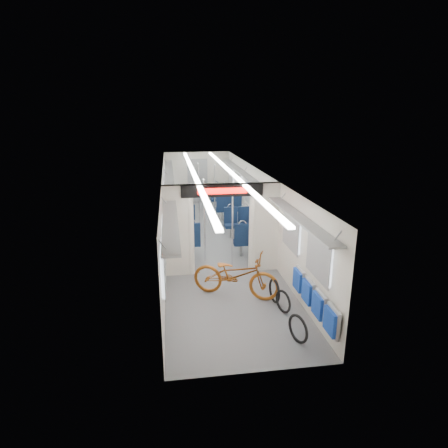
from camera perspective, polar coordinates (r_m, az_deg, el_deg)
name	(u,v)px	position (r m, az deg, el deg)	size (l,w,h in m)	color
carriage	(214,200)	(10.96, -1.60, 3.65)	(12.00, 12.02, 2.31)	#515456
bicycle	(236,275)	(8.34, 1.77, -7.72)	(0.68, 1.96, 1.03)	brown
flip_bench	(313,298)	(7.40, 13.47, -10.97)	(0.12, 2.09, 0.50)	gray
bike_hoop_a	(298,330)	(7.03, 11.20, -15.56)	(0.53, 0.53, 0.05)	black
bike_hoop_b	(283,303)	(7.91, 8.99, -11.74)	(0.49, 0.49, 0.05)	black
bike_hoop_c	(274,292)	(8.26, 7.68, -10.19)	(0.54, 0.54, 0.05)	black
seat_bay_near_left	(182,228)	(11.49, -6.41, -0.67)	(0.95, 2.26, 1.16)	#0C1935
seat_bay_near_right	(243,229)	(11.49, 2.99, -0.71)	(0.91, 2.08, 1.10)	#0C1935
seat_bay_far_left	(179,204)	(14.75, -6.90, 3.07)	(0.91, 2.08, 1.10)	#0C1935
seat_bay_far_right	(225,200)	(15.21, 0.13, 3.69)	(0.96, 2.29, 1.17)	#0C1935
stanchion_near_left	(205,221)	(10.10, -2.98, 0.45)	(0.04, 0.04, 2.30)	silver
stanchion_near_right	(232,225)	(9.77, 1.29, -0.09)	(0.04, 0.04, 2.30)	silver
stanchion_far_left	(199,195)	(13.31, -3.83, 4.36)	(0.04, 0.04, 2.30)	silver
stanchion_far_right	(215,198)	(12.92, -1.43, 4.02)	(0.04, 0.04, 2.30)	silver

